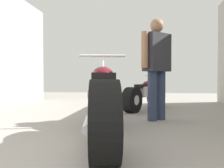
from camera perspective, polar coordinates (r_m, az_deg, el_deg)
name	(u,v)px	position (r m, az deg, el deg)	size (l,w,h in m)	color
ground_plane	(111,124)	(3.49, -0.31, -10.28)	(15.95, 15.95, 0.00)	gray
motorcycle_maroon_cruiser	(103,101)	(2.54, -2.34, -4.51)	(0.79, 2.28, 1.06)	black
motorcycle_black_naked	(144,95)	(5.10, 8.31, -2.88)	(0.98, 1.65, 0.81)	black
mechanic_in_blue	(157,63)	(3.83, 11.49, 5.34)	(0.57, 0.55, 1.72)	#2D3851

